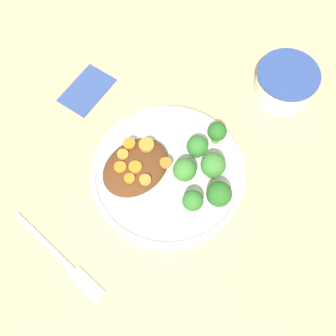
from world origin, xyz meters
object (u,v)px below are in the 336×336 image
(dip_bowl, at_px, (286,81))
(fork, at_px, (65,263))
(napkin, at_px, (87,90))
(plate, at_px, (168,173))

(dip_bowl, xyz_separation_m, fork, (-0.52, 0.04, -0.03))
(dip_bowl, bearing_deg, napkin, 135.23)
(plate, bearing_deg, fork, 178.00)
(fork, height_order, napkin, same)
(plate, relative_size, fork, 1.30)
(plate, relative_size, napkin, 2.37)
(plate, relative_size, dip_bowl, 2.30)
(plate, bearing_deg, dip_bowl, -5.63)
(plate, height_order, dip_bowl, dip_bowl)
(plate, distance_m, dip_bowl, 0.29)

